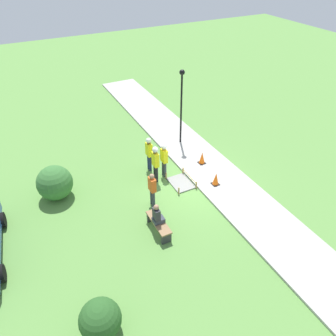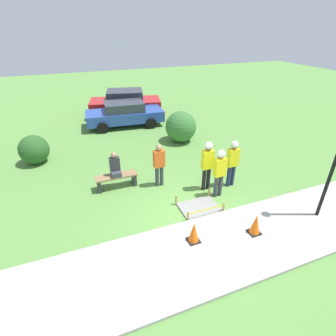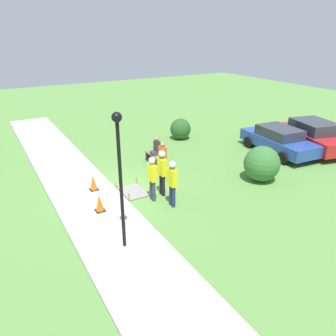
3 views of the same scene
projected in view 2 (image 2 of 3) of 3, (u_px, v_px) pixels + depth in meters
The scene contains 15 objects.
ground_plane at pixel (194, 221), 8.10m from camera, with size 60.00×60.00×0.00m, color #5B8E42.
sidewalk at pixel (215, 249), 7.04m from camera, with size 28.00×2.56×0.10m.
wet_concrete_patch at pixel (199, 207), 8.65m from camera, with size 1.31×0.97×0.37m.
traffic_cone_near_patch at pixel (194, 232), 7.09m from camera, with size 0.34×0.34×0.63m.
traffic_cone_far_patch at pixel (256, 224), 7.37m from camera, with size 0.34×0.34×0.63m.
park_bench at pixel (117, 179), 9.61m from camera, with size 1.50×0.44×0.52m.
person_seated_on_bench at pixel (115, 166), 9.40m from camera, with size 0.36×0.44×0.89m.
worker_supervisor at pixel (233, 160), 9.37m from camera, with size 0.40×0.26×1.81m.
worker_assistant at pixel (208, 161), 9.12m from camera, with size 0.40×0.27×1.88m.
worker_trainee at pixel (220, 169), 8.79m from camera, with size 0.40×0.26×1.78m.
bystander_in_orange_shirt at pixel (159, 163), 9.45m from camera, with size 0.40×0.22×1.66m.
parked_car_blue at pixel (125, 114), 15.26m from camera, with size 4.54×2.29×1.41m.
parked_car_red at pixel (125, 103), 17.03m from camera, with size 4.80×2.94×1.61m.
shrub_rounded_near at pixel (181, 127), 13.20m from camera, with size 1.56×1.56×1.56m.
shrub_rounded_mid at pixel (34, 150), 11.20m from camera, with size 1.25×1.25×1.25m.
Camera 2 is at (-3.05, -5.55, 5.38)m, focal length 28.00 mm.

